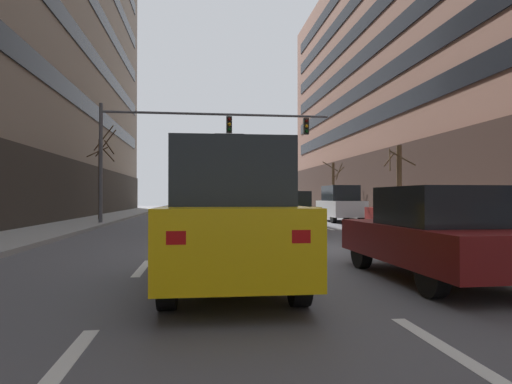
% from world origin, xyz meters
% --- Properties ---
extents(ground_plane, '(120.00, 120.00, 0.00)m').
position_xyz_m(ground_plane, '(0.00, 0.00, 0.00)').
color(ground_plane, '#515156').
extents(lane_stripe_l1_s2, '(0.16, 2.00, 0.01)m').
position_xyz_m(lane_stripe_l1_s2, '(-3.33, -8.00, 0.00)').
color(lane_stripe_l1_s2, silver).
rests_on(lane_stripe_l1_s2, ground).
extents(lane_stripe_l1_s3, '(0.16, 2.00, 0.01)m').
position_xyz_m(lane_stripe_l1_s3, '(-3.33, -3.00, 0.00)').
color(lane_stripe_l1_s3, silver).
rests_on(lane_stripe_l1_s3, ground).
extents(lane_stripe_l1_s4, '(0.16, 2.00, 0.01)m').
position_xyz_m(lane_stripe_l1_s4, '(-3.33, 2.00, 0.00)').
color(lane_stripe_l1_s4, silver).
rests_on(lane_stripe_l1_s4, ground).
extents(lane_stripe_l1_s5, '(0.16, 2.00, 0.01)m').
position_xyz_m(lane_stripe_l1_s5, '(-3.33, 7.00, 0.00)').
color(lane_stripe_l1_s5, silver).
rests_on(lane_stripe_l1_s5, ground).
extents(lane_stripe_l1_s6, '(0.16, 2.00, 0.01)m').
position_xyz_m(lane_stripe_l1_s6, '(-3.33, 12.00, 0.00)').
color(lane_stripe_l1_s6, silver).
rests_on(lane_stripe_l1_s6, ground).
extents(lane_stripe_l1_s7, '(0.16, 2.00, 0.01)m').
position_xyz_m(lane_stripe_l1_s7, '(-3.33, 17.00, 0.00)').
color(lane_stripe_l1_s7, silver).
rests_on(lane_stripe_l1_s7, ground).
extents(lane_stripe_l1_s8, '(0.16, 2.00, 0.01)m').
position_xyz_m(lane_stripe_l1_s8, '(-3.33, 22.00, 0.00)').
color(lane_stripe_l1_s8, silver).
rests_on(lane_stripe_l1_s8, ground).
extents(lane_stripe_l1_s9, '(0.16, 2.00, 0.01)m').
position_xyz_m(lane_stripe_l1_s9, '(-3.33, 27.00, 0.00)').
color(lane_stripe_l1_s9, silver).
rests_on(lane_stripe_l1_s9, ground).
extents(lane_stripe_l1_s10, '(0.16, 2.00, 0.01)m').
position_xyz_m(lane_stripe_l1_s10, '(-3.33, 32.00, 0.00)').
color(lane_stripe_l1_s10, silver).
rests_on(lane_stripe_l1_s10, ground).
extents(lane_stripe_l2_s2, '(0.16, 2.00, 0.01)m').
position_xyz_m(lane_stripe_l2_s2, '(0.00, -8.00, 0.00)').
color(lane_stripe_l2_s2, silver).
rests_on(lane_stripe_l2_s2, ground).
extents(lane_stripe_l2_s3, '(0.16, 2.00, 0.01)m').
position_xyz_m(lane_stripe_l2_s3, '(0.00, -3.00, 0.00)').
color(lane_stripe_l2_s3, silver).
rests_on(lane_stripe_l2_s3, ground).
extents(lane_stripe_l2_s4, '(0.16, 2.00, 0.01)m').
position_xyz_m(lane_stripe_l2_s4, '(0.00, 2.00, 0.00)').
color(lane_stripe_l2_s4, silver).
rests_on(lane_stripe_l2_s4, ground).
extents(lane_stripe_l2_s5, '(0.16, 2.00, 0.01)m').
position_xyz_m(lane_stripe_l2_s5, '(0.00, 7.00, 0.00)').
color(lane_stripe_l2_s5, silver).
rests_on(lane_stripe_l2_s5, ground).
extents(lane_stripe_l2_s6, '(0.16, 2.00, 0.01)m').
position_xyz_m(lane_stripe_l2_s6, '(0.00, 12.00, 0.00)').
color(lane_stripe_l2_s6, silver).
rests_on(lane_stripe_l2_s6, ground).
extents(lane_stripe_l2_s7, '(0.16, 2.00, 0.01)m').
position_xyz_m(lane_stripe_l2_s7, '(0.00, 17.00, 0.00)').
color(lane_stripe_l2_s7, silver).
rests_on(lane_stripe_l2_s7, ground).
extents(lane_stripe_l2_s8, '(0.16, 2.00, 0.01)m').
position_xyz_m(lane_stripe_l2_s8, '(0.00, 22.00, 0.00)').
color(lane_stripe_l2_s8, silver).
rests_on(lane_stripe_l2_s8, ground).
extents(lane_stripe_l2_s9, '(0.16, 2.00, 0.01)m').
position_xyz_m(lane_stripe_l2_s9, '(0.00, 27.00, 0.00)').
color(lane_stripe_l2_s9, silver).
rests_on(lane_stripe_l2_s9, ground).
extents(lane_stripe_l2_s10, '(0.16, 2.00, 0.01)m').
position_xyz_m(lane_stripe_l2_s10, '(0.00, 32.00, 0.00)').
color(lane_stripe_l2_s10, silver).
rests_on(lane_stripe_l2_s10, ground).
extents(lane_stripe_l3_s3, '(0.16, 2.00, 0.01)m').
position_xyz_m(lane_stripe_l3_s3, '(3.33, -3.00, 0.00)').
color(lane_stripe_l3_s3, silver).
rests_on(lane_stripe_l3_s3, ground).
extents(lane_stripe_l3_s4, '(0.16, 2.00, 0.01)m').
position_xyz_m(lane_stripe_l3_s4, '(3.33, 2.00, 0.00)').
color(lane_stripe_l3_s4, silver).
rests_on(lane_stripe_l3_s4, ground).
extents(lane_stripe_l3_s5, '(0.16, 2.00, 0.01)m').
position_xyz_m(lane_stripe_l3_s5, '(3.33, 7.00, 0.00)').
color(lane_stripe_l3_s5, silver).
rests_on(lane_stripe_l3_s5, ground).
extents(lane_stripe_l3_s6, '(0.16, 2.00, 0.01)m').
position_xyz_m(lane_stripe_l3_s6, '(3.33, 12.00, 0.00)').
color(lane_stripe_l3_s6, silver).
rests_on(lane_stripe_l3_s6, ground).
extents(lane_stripe_l3_s7, '(0.16, 2.00, 0.01)m').
position_xyz_m(lane_stripe_l3_s7, '(3.33, 17.00, 0.00)').
color(lane_stripe_l3_s7, silver).
rests_on(lane_stripe_l3_s7, ground).
extents(lane_stripe_l3_s8, '(0.16, 2.00, 0.01)m').
position_xyz_m(lane_stripe_l3_s8, '(3.33, 22.00, 0.00)').
color(lane_stripe_l3_s8, silver).
rests_on(lane_stripe_l3_s8, ground).
extents(lane_stripe_l3_s9, '(0.16, 2.00, 0.01)m').
position_xyz_m(lane_stripe_l3_s9, '(3.33, 27.00, 0.00)').
color(lane_stripe_l3_s9, silver).
rests_on(lane_stripe_l3_s9, ground).
extents(lane_stripe_l3_s10, '(0.16, 2.00, 0.01)m').
position_xyz_m(lane_stripe_l3_s10, '(3.33, 32.00, 0.00)').
color(lane_stripe_l3_s10, silver).
rests_on(lane_stripe_l3_s10, ground).
extents(taxi_driving_0, '(2.09, 4.58, 2.36)m').
position_xyz_m(taxi_driving_0, '(-1.72, 13.01, 1.08)').
color(taxi_driving_0, black).
rests_on(taxi_driving_0, ground).
extents(taxi_driving_1, '(1.99, 4.45, 1.83)m').
position_xyz_m(taxi_driving_1, '(1.74, 7.77, 0.81)').
color(taxi_driving_1, black).
rests_on(taxi_driving_1, ground).
extents(car_driving_2, '(1.95, 4.25, 2.02)m').
position_xyz_m(car_driving_2, '(-1.81, 6.96, 1.00)').
color(car_driving_2, black).
rests_on(car_driving_2, ground).
extents(car_driving_3, '(1.79, 4.17, 1.56)m').
position_xyz_m(car_driving_3, '(1.67, -4.85, 0.77)').
color(car_driving_3, black).
rests_on(car_driving_3, ground).
extents(taxi_driving_4, '(1.95, 4.53, 2.36)m').
position_xyz_m(taxi_driving_4, '(-1.78, -4.89, 1.09)').
color(taxi_driving_4, black).
rests_on(taxi_driving_4, ground).
extents(taxi_driving_5, '(1.96, 4.52, 1.86)m').
position_xyz_m(taxi_driving_5, '(-1.58, 26.25, 0.83)').
color(taxi_driving_5, black).
rests_on(taxi_driving_5, ground).
extents(taxi_driving_6, '(1.91, 4.53, 1.88)m').
position_xyz_m(taxi_driving_6, '(1.62, 25.33, 0.84)').
color(taxi_driving_6, black).
rests_on(taxi_driving_6, ground).
extents(car_parked_2, '(1.89, 4.38, 1.63)m').
position_xyz_m(car_parked_2, '(5.62, 3.90, 0.80)').
color(car_parked_2, black).
rests_on(car_parked_2, ground).
extents(car_parked_3, '(1.85, 4.24, 2.03)m').
position_xyz_m(car_parked_3, '(5.62, 12.06, 1.01)').
color(car_parked_3, black).
rests_on(car_parked_3, ground).
extents(traffic_signal_0, '(11.55, 0.35, 5.86)m').
position_xyz_m(traffic_signal_0, '(-2.79, 10.43, 4.48)').
color(traffic_signal_0, '#4C4C51').
rests_on(traffic_signal_0, sidewalk_left).
extents(street_tree_0, '(1.29, 1.58, 3.88)m').
position_xyz_m(street_tree_0, '(7.78, 9.29, 2.17)').
color(street_tree_0, '#4C3823').
rests_on(street_tree_0, sidewalk_right).
extents(street_tree_1, '(1.62, 1.60, 5.40)m').
position_xyz_m(street_tree_1, '(-7.78, 13.73, 2.72)').
color(street_tree_1, '#4C3823').
rests_on(street_tree_1, sidewalk_left).
extents(street_tree_2, '(1.71, 1.71, 3.94)m').
position_xyz_m(street_tree_2, '(7.83, 20.32, 2.24)').
color(street_tree_2, '#4C3823').
rests_on(street_tree_2, sidewalk_right).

